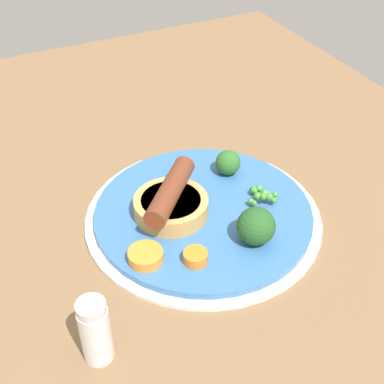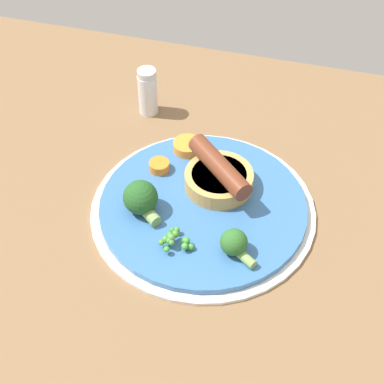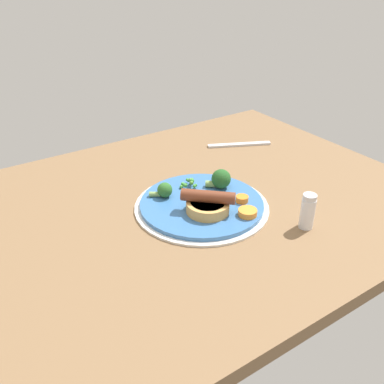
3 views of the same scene
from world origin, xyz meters
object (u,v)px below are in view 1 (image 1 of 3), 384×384
(carrot_slice_2, at_px, (195,257))
(salt_shaker, at_px, (95,331))
(sausage_pudding, at_px, (171,202))
(pea_pile, at_px, (262,195))
(broccoli_floret_near, at_px, (228,162))
(carrot_slice_1, at_px, (146,256))
(broccoli_floret_far, at_px, (256,226))
(dinner_plate, at_px, (203,215))

(carrot_slice_2, bearing_deg, salt_shaker, 114.06)
(sausage_pudding, height_order, pea_pile, sausage_pudding)
(broccoli_floret_near, xyz_separation_m, carrot_slice_1, (-0.10, 0.16, -0.01))
(broccoli_floret_far, height_order, carrot_slice_2, broccoli_floret_far)
(dinner_plate, relative_size, salt_shaker, 3.89)
(pea_pile, bearing_deg, carrot_slice_1, 100.78)
(sausage_pudding, bearing_deg, dinner_plate, -63.38)
(broccoli_floret_near, height_order, carrot_slice_2, broccoli_floret_near)
(carrot_slice_1, xyz_separation_m, carrot_slice_2, (-0.03, -0.05, 0.00))
(broccoli_floret_far, xyz_separation_m, carrot_slice_2, (-0.00, 0.08, -0.01))
(broccoli_floret_near, distance_m, carrot_slice_1, 0.19)
(carrot_slice_2, height_order, salt_shaker, salt_shaker)
(carrot_slice_2, relative_size, salt_shaker, 0.36)
(dinner_plate, height_order, sausage_pudding, sausage_pudding)
(carrot_slice_2, bearing_deg, broccoli_floret_far, -89.37)
(sausage_pudding, relative_size, pea_pile, 2.31)
(dinner_plate, height_order, broccoli_floret_near, broccoli_floret_near)
(sausage_pudding, bearing_deg, carrot_slice_1, 179.07)
(sausage_pudding, bearing_deg, broccoli_floret_near, -23.50)
(broccoli_floret_near, distance_m, carrot_slice_2, 0.17)
(broccoli_floret_near, bearing_deg, carrot_slice_2, -7.18)
(broccoli_floret_near, bearing_deg, sausage_pudding, -32.94)
(pea_pile, relative_size, broccoli_floret_far, 0.78)
(carrot_slice_2, bearing_deg, broccoli_floret_near, -40.89)
(dinner_plate, height_order, salt_shaker, salt_shaker)
(dinner_plate, bearing_deg, pea_pile, -102.26)
(broccoli_floret_far, relative_size, carrot_slice_2, 2.00)
(sausage_pudding, height_order, salt_shaker, salt_shaker)
(pea_pile, bearing_deg, carrot_slice_2, 115.60)
(broccoli_floret_near, height_order, broccoli_floret_far, broccoli_floret_far)
(broccoli_floret_near, height_order, salt_shaker, salt_shaker)
(broccoli_floret_near, relative_size, salt_shaker, 0.65)
(sausage_pudding, relative_size, salt_shaker, 1.32)
(dinner_plate, xyz_separation_m, broccoli_floret_far, (-0.07, -0.03, 0.03))
(sausage_pudding, distance_m, broccoli_floret_near, 0.11)
(dinner_plate, xyz_separation_m, sausage_pudding, (0.01, 0.04, 0.03))
(sausage_pudding, relative_size, broccoli_floret_far, 1.80)
(sausage_pudding, xyz_separation_m, carrot_slice_2, (-0.08, 0.01, -0.01))
(broccoli_floret_near, distance_m, broccoli_floret_far, 0.13)
(dinner_plate, bearing_deg, sausage_pudding, 73.47)
(sausage_pudding, height_order, carrot_slice_1, sausage_pudding)
(pea_pile, distance_m, broccoli_floret_near, 0.07)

